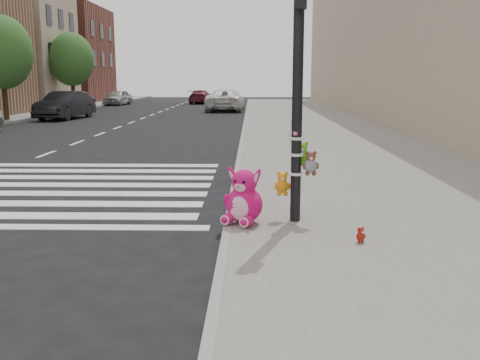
# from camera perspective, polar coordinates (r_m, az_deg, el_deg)

# --- Properties ---
(ground) EXTENTS (120.00, 120.00, 0.00)m
(ground) POSITION_cam_1_polar(r_m,az_deg,el_deg) (7.05, -14.75, -9.00)
(ground) COLOR black
(ground) RESTS_ON ground
(sidewalk_near) EXTENTS (7.00, 80.00, 0.14)m
(sidewalk_near) POSITION_cam_1_polar(r_m,az_deg,el_deg) (16.81, 11.86, 2.83)
(sidewalk_near) COLOR slate
(sidewalk_near) RESTS_ON ground
(curb_edge) EXTENTS (0.12, 80.00, 0.15)m
(curb_edge) POSITION_cam_1_polar(r_m,az_deg,el_deg) (16.53, 0.00, 2.93)
(curb_edge) COLOR gray
(curb_edge) RESTS_ON ground
(bld_far_d) EXTENTS (6.00, 8.00, 10.00)m
(bld_far_d) POSITION_cam_1_polar(r_m,az_deg,el_deg) (44.96, -22.15, 13.47)
(bld_far_d) COLOR tan
(bld_far_d) RESTS_ON ground
(bld_far_e) EXTENTS (6.00, 10.00, 9.00)m
(bld_far_e) POSITION_cam_1_polar(r_m,az_deg,el_deg) (55.23, -17.54, 12.61)
(bld_far_e) COLOR brown
(bld_far_e) RESTS_ON ground
(bld_near) EXTENTS (5.00, 60.00, 10.00)m
(bld_near) POSITION_cam_1_polar(r_m,az_deg,el_deg) (27.85, 20.00, 15.69)
(bld_near) COLOR tan
(bld_near) RESTS_ON ground
(signal_pole) EXTENTS (0.68, 0.50, 4.00)m
(signal_pole) POSITION_cam_1_polar(r_m,az_deg,el_deg) (8.24, 6.18, 6.76)
(signal_pole) COLOR black
(signal_pole) RESTS_ON sidewalk_near
(tree_far_b) EXTENTS (3.20, 3.20, 5.44)m
(tree_far_b) POSITION_cam_1_polar(r_m,az_deg,el_deg) (31.28, -24.10, 12.32)
(tree_far_b) COLOR #382619
(tree_far_b) RESTS_ON sidewalk_far
(tree_far_c) EXTENTS (3.20, 3.20, 5.44)m
(tree_far_c) POSITION_cam_1_polar(r_m,az_deg,el_deg) (41.51, -17.54, 12.16)
(tree_far_c) COLOR #382619
(tree_far_c) RESTS_ON sidewalk_far
(pink_bunny) EXTENTS (0.75, 0.81, 0.89)m
(pink_bunny) POSITION_cam_1_polar(r_m,az_deg,el_deg) (8.22, 0.38, -2.15)
(pink_bunny) COLOR #DA1270
(pink_bunny) RESTS_ON sidewalk_near
(red_teddy) EXTENTS (0.18, 0.16, 0.22)m
(red_teddy) POSITION_cam_1_polar(r_m,az_deg,el_deg) (7.49, 12.73, -5.73)
(red_teddy) COLOR #A11D10
(red_teddy) RESTS_ON sidewalk_near
(car_dark_far) EXTENTS (2.26, 4.98, 1.59)m
(car_dark_far) POSITION_cam_1_polar(r_m,az_deg,el_deg) (32.64, -18.14, 7.59)
(car_dark_far) COLOR black
(car_dark_far) RESTS_ON ground
(car_white_near) EXTENTS (2.66, 5.58, 1.54)m
(car_white_near) POSITION_cam_1_polar(r_m,az_deg,el_deg) (38.82, -1.57, 8.52)
(car_white_near) COLOR silver
(car_white_near) RESTS_ON ground
(car_maroon_near) EXTENTS (2.08, 4.37, 1.23)m
(car_maroon_near) POSITION_cam_1_polar(r_m,az_deg,el_deg) (50.00, -4.19, 8.85)
(car_maroon_near) COLOR maroon
(car_maroon_near) RESTS_ON ground
(car_silver_deep) EXTENTS (2.12, 4.08, 1.33)m
(car_silver_deep) POSITION_cam_1_polar(r_m,az_deg,el_deg) (48.24, -12.92, 8.59)
(car_silver_deep) COLOR #ADAEB2
(car_silver_deep) RESTS_ON ground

